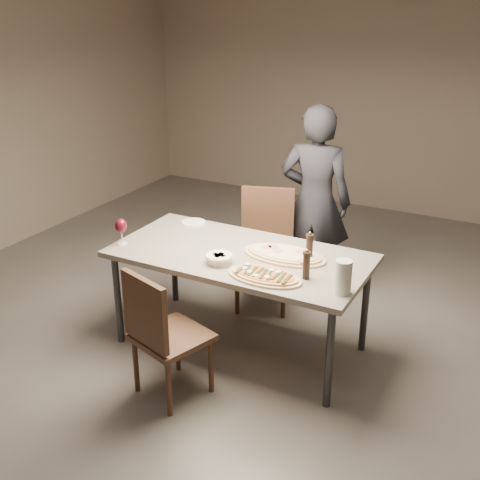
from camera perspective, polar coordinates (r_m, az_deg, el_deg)
The scene contains 14 objects.
room at distance 3.99m, azimuth 0.00°, elevation 7.31°, with size 7.00×7.00×7.00m.
dining_table at distance 4.23m, azimuth 0.00°, elevation -1.96°, with size 1.80×0.90×0.75m.
zucchini_pizza at distance 3.85m, azimuth 2.34°, elevation -3.39°, with size 0.51×0.28×0.05m.
ham_pizza at distance 4.16m, azimuth 4.22°, elevation -1.37°, with size 0.60×0.33×0.04m.
bread_basket at distance 4.04m, azimuth -1.99°, elevation -1.70°, with size 0.19×0.19×0.07m.
oil_dish at distance 4.20m, azimuth 2.52°, elevation -1.21°, with size 0.13×0.13×0.01m.
pepper_mill_left at distance 4.09m, azimuth 6.60°, elevation -0.67°, with size 0.05×0.05×0.21m.
pepper_mill_right at distance 3.83m, azimuth 6.31°, elevation -2.35°, with size 0.05×0.05×0.21m.
carafe at distance 3.67m, azimuth 9.75°, elevation -3.47°, with size 0.10×0.10×0.22m.
wine_glass at distance 4.39m, azimuth -11.22°, elevation 1.27°, with size 0.09×0.09×0.20m.
side_plate at distance 4.76m, azimuth -4.43°, elevation 1.66°, with size 0.19×0.19×0.01m.
chair_near at distance 3.81m, azimuth -7.53°, elevation -8.45°, with size 0.53×0.53×0.89m.
chair_far at distance 4.96m, azimuth 2.43°, elevation -0.10°, with size 0.58×0.58×0.97m.
diner at distance 5.06m, azimuth 7.14°, elevation 3.60°, with size 0.60×0.39×1.64m, color black.
Camera 1 is at (1.80, -3.40, 2.45)m, focal length 45.00 mm.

